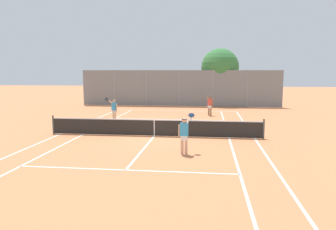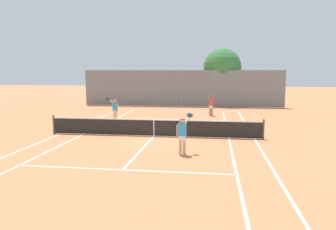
{
  "view_description": "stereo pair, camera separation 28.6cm",
  "coord_description": "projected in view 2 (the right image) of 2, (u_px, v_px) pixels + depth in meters",
  "views": [
    {
      "loc": [
        2.98,
        -17.78,
        3.62
      ],
      "look_at": [
        0.59,
        1.5,
        1.0
      ],
      "focal_mm": 35.0,
      "sensor_mm": 36.0,
      "label": 1
    },
    {
      "loc": [
        3.26,
        -17.75,
        3.62
      ],
      "look_at": [
        0.59,
        1.5,
        1.0
      ],
      "focal_mm": 35.0,
      "sensor_mm": 36.0,
      "label": 2
    }
  ],
  "objects": [
    {
      "name": "court_line_markings",
      "position": [
        154.0,
        136.0,
        18.35
      ],
      "size": [
        11.1,
        23.9,
        0.01
      ],
      "color": "silver",
      "rests_on": "ground"
    },
    {
      "name": "tennis_net",
      "position": [
        154.0,
        127.0,
        18.28
      ],
      "size": [
        12.0,
        0.1,
        1.07
      ],
      "color": "#474C47",
      "rests_on": "ground"
    },
    {
      "name": "player_far_right",
      "position": [
        211.0,
        105.0,
        26.54
      ],
      "size": [
        0.55,
        0.46,
        1.6
      ],
      "color": "#936B4C",
      "rests_on": "ground"
    },
    {
      "name": "tree_behind_left",
      "position": [
        222.0,
        68.0,
        34.56
      ],
      "size": [
        3.97,
        3.97,
        5.99
      ],
      "color": "brown",
      "rests_on": "ground"
    },
    {
      "name": "loose_tennis_ball_1",
      "position": [
        188.0,
        115.0,
        26.99
      ],
      "size": [
        0.07,
        0.07,
        0.07
      ],
      "primitive_type": "sphere",
      "color": "#D1DB33",
      "rests_on": "ground"
    },
    {
      "name": "ground_plane",
      "position": [
        154.0,
        136.0,
        18.35
      ],
      "size": [
        120.0,
        120.0,
        0.0
      ],
      "primitive_type": "plane",
      "color": "#CC7A4C"
    },
    {
      "name": "back_fence",
      "position": [
        181.0,
        88.0,
        33.59
      ],
      "size": [
        20.59,
        0.08,
        3.72
      ],
      "color": "gray",
      "rests_on": "ground"
    },
    {
      "name": "player_far_left",
      "position": [
        115.0,
        109.0,
        23.46
      ],
      "size": [
        0.85,
        0.68,
        1.77
      ],
      "color": "beige",
      "rests_on": "ground"
    },
    {
      "name": "player_near_side",
      "position": [
        182.0,
        133.0,
        14.24
      ],
      "size": [
        0.68,
        0.73,
        1.77
      ],
      "color": "#D8A884",
      "rests_on": "ground"
    }
  ]
}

